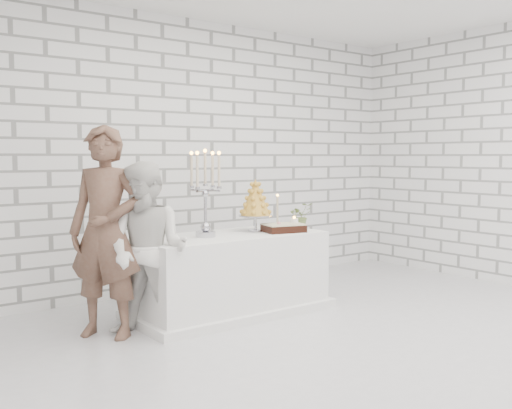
# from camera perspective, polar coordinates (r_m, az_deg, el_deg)

# --- Properties ---
(ground) EXTENTS (6.00, 5.00, 0.01)m
(ground) POSITION_cam_1_polar(r_m,az_deg,el_deg) (4.86, 9.24, -13.16)
(ground) COLOR silver
(ground) RESTS_ON ground
(wall_back) EXTENTS (6.00, 0.01, 3.00)m
(wall_back) POSITION_cam_1_polar(r_m,az_deg,el_deg) (6.59, -6.58, 4.82)
(wall_back) COLOR white
(wall_back) RESTS_ON ground
(cake_table) EXTENTS (1.80, 0.80, 0.75)m
(cake_table) POSITION_cam_1_polar(r_m,az_deg,el_deg) (5.58, -2.50, -6.76)
(cake_table) COLOR white
(cake_table) RESTS_ON ground
(groom) EXTENTS (0.72, 0.75, 1.74)m
(groom) POSITION_cam_1_polar(r_m,az_deg,el_deg) (4.93, -14.41, -2.59)
(groom) COLOR brown
(groom) RESTS_ON ground
(bride) EXTENTS (0.86, 0.89, 1.44)m
(bride) POSITION_cam_1_polar(r_m,az_deg,el_deg) (4.84, -10.48, -4.43)
(bride) COLOR silver
(bride) RESTS_ON ground
(candelabra) EXTENTS (0.40, 0.40, 0.80)m
(candelabra) POSITION_cam_1_polar(r_m,az_deg,el_deg) (5.34, -4.96, 1.11)
(candelabra) COLOR #AAA9B4
(candelabra) RESTS_ON cake_table
(croquembouche) EXTENTS (0.41, 0.41, 0.52)m
(croquembouche) POSITION_cam_1_polar(r_m,az_deg,el_deg) (5.72, -0.05, -0.07)
(croquembouche) COLOR #AE791D
(croquembouche) RESTS_ON cake_table
(chocolate_cake) EXTENTS (0.43, 0.35, 0.08)m
(chocolate_cake) POSITION_cam_1_polar(r_m,az_deg,el_deg) (5.70, 2.70, -2.28)
(chocolate_cake) COLOR black
(chocolate_cake) RESTS_ON cake_table
(pillar_candle) EXTENTS (0.09, 0.09, 0.12)m
(pillar_candle) POSITION_cam_1_polar(r_m,az_deg,el_deg) (5.83, 3.74, -1.94)
(pillar_candle) COLOR white
(pillar_candle) RESTS_ON cake_table
(extra_taper) EXTENTS (0.08, 0.08, 0.32)m
(extra_taper) POSITION_cam_1_polar(r_m,az_deg,el_deg) (6.11, 2.10, -0.69)
(extra_taper) COLOR beige
(extra_taper) RESTS_ON cake_table
(flowers) EXTENTS (0.28, 0.25, 0.27)m
(flowers) POSITION_cam_1_polar(r_m,az_deg,el_deg) (5.95, 4.31, -1.10)
(flowers) COLOR #496C38
(flowers) RESTS_ON cake_table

